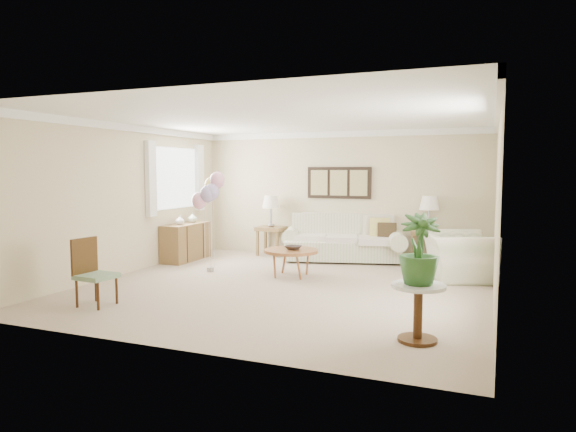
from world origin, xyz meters
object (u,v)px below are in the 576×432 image
object	(u,v)px
balloon_cluster	(210,191)
armchair	(458,256)
accent_chair	(92,271)
coffee_table	(291,252)
sofa	(344,242)

from	to	relation	value
balloon_cluster	armchair	bearing A→B (deg)	13.99
accent_chair	coffee_table	bearing A→B (deg)	56.82
armchair	balloon_cluster	distance (m)	4.37
sofa	coffee_table	world-z (taller)	sofa
sofa	armchair	size ratio (longest dim) A/B	2.29
sofa	balloon_cluster	distance (m)	2.98
sofa	accent_chair	xyz separation A→B (m)	(-2.18, -4.61, 0.11)
balloon_cluster	sofa	bearing A→B (deg)	47.51
coffee_table	armchair	xyz separation A→B (m)	(2.64, 0.86, -0.04)
sofa	balloon_cluster	size ratio (longest dim) A/B	1.52
balloon_cluster	accent_chair	bearing A→B (deg)	-96.81
coffee_table	accent_chair	size ratio (longest dim) A/B	1.02
coffee_table	balloon_cluster	size ratio (longest dim) A/B	0.51
armchair	balloon_cluster	size ratio (longest dim) A/B	0.66
coffee_table	accent_chair	bearing A→B (deg)	-123.18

